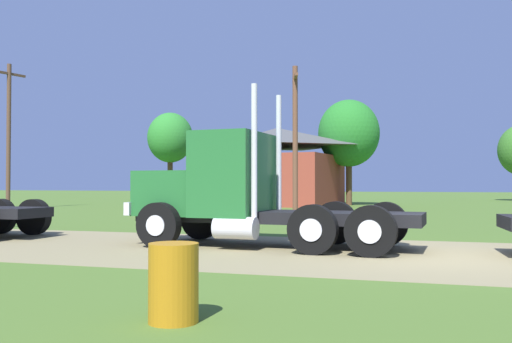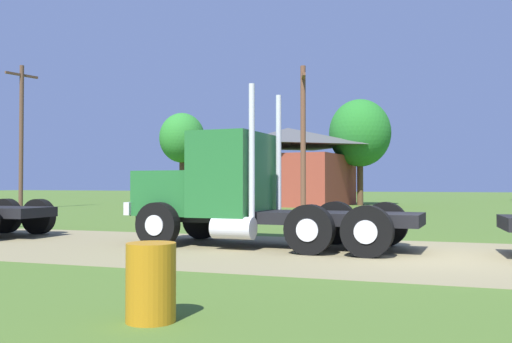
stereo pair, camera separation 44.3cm
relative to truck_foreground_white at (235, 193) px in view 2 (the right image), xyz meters
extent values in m
plane|color=#476625|center=(4.72, -0.84, -1.30)|extent=(200.00, 200.00, 0.00)
cube|color=#857A53|center=(4.72, -0.84, -1.29)|extent=(120.00, 6.77, 0.01)
cube|color=black|center=(1.06, -0.04, -0.56)|extent=(7.02, 1.92, 0.28)
cube|color=#23662D|center=(-1.60, 0.10, 0.00)|extent=(1.73, 2.10, 1.13)
cube|color=silver|center=(-2.46, 0.15, -0.38)|extent=(0.28, 2.21, 0.32)
cube|color=#23662D|center=(-0.04, 0.02, 0.47)|extent=(1.64, 2.38, 2.07)
cube|color=#2D3D4C|center=(-0.81, 0.06, 0.88)|extent=(0.15, 1.92, 0.91)
cylinder|color=silver|center=(0.79, -0.94, 0.99)|extent=(0.14, 0.14, 3.11)
cylinder|color=silver|center=(0.89, 0.88, 0.99)|extent=(0.14, 0.14, 3.11)
cylinder|color=silver|center=(0.36, -1.01, -0.78)|extent=(1.03, 0.57, 0.52)
cylinder|color=black|center=(-1.58, -1.05, -0.75)|extent=(1.11, 0.36, 1.09)
cylinder|color=silver|center=(-1.59, -1.21, -0.75)|extent=(0.49, 0.07, 0.49)
cylinder|color=black|center=(-1.46, 1.25, -0.75)|extent=(1.11, 0.36, 1.09)
cylinder|color=silver|center=(-1.45, 1.41, -0.75)|extent=(0.49, 0.07, 0.49)
cylinder|color=black|center=(3.47, -1.33, -0.75)|extent=(1.11, 0.36, 1.09)
cylinder|color=silver|center=(3.46, -1.49, -0.75)|extent=(0.49, 0.07, 0.49)
cylinder|color=black|center=(3.59, 0.97, -0.75)|extent=(1.11, 0.36, 1.09)
cylinder|color=silver|center=(3.60, 1.13, -0.75)|extent=(0.49, 0.07, 0.49)
cylinder|color=black|center=(2.22, -1.26, -0.75)|extent=(1.11, 0.36, 1.09)
cylinder|color=silver|center=(2.21, -1.42, -0.75)|extent=(0.49, 0.07, 0.49)
cylinder|color=black|center=(2.34, 1.04, -0.75)|extent=(1.11, 0.36, 1.09)
cylinder|color=silver|center=(2.35, 1.20, -0.75)|extent=(0.49, 0.07, 0.49)
cylinder|color=black|center=(-6.79, 0.98, -0.76)|extent=(1.07, 0.30, 1.07)
cylinder|color=silver|center=(-6.79, 1.14, -0.76)|extent=(0.48, 0.04, 0.48)
cylinder|color=black|center=(-8.04, 0.98, -0.76)|extent=(1.07, 0.30, 1.07)
cylinder|color=silver|center=(-8.04, 1.14, -0.76)|extent=(0.48, 0.04, 0.48)
cylinder|color=#B27214|center=(1.95, -7.63, -0.86)|extent=(0.56, 0.56, 0.88)
cube|color=brown|center=(-5.98, 26.15, 0.49)|extent=(8.79, 8.38, 3.56)
pyramid|color=#4C4C4C|center=(-5.98, 26.15, 3.61)|extent=(9.23, 8.79, 1.34)
cube|color=black|center=(-7.57, 22.47, -0.20)|extent=(1.80, 0.25, 2.20)
cylinder|color=brown|center=(-20.05, 15.23, 3.15)|extent=(0.26, 0.26, 8.90)
cube|color=brown|center=(-20.05, 15.23, 7.00)|extent=(0.72, 2.16, 0.14)
cylinder|color=brown|center=(-1.74, 13.88, 2.38)|extent=(0.26, 0.26, 7.36)
cube|color=brown|center=(-1.74, 13.88, 5.47)|extent=(0.78, 2.14, 0.14)
cylinder|color=#513823|center=(-16.11, 29.55, 0.64)|extent=(0.44, 0.44, 3.87)
ellipsoid|color=#2A7A29|center=(-16.11, 29.55, 4.09)|extent=(3.78, 3.78, 4.16)
cylinder|color=#513823|center=(-1.01, 27.60, 0.42)|extent=(0.44, 0.44, 3.43)
ellipsoid|color=#237224|center=(-1.01, 27.60, 3.89)|extent=(4.40, 4.40, 4.84)
camera|label=1|loc=(4.69, -13.39, 0.24)|focal=39.86mm
camera|label=2|loc=(5.11, -13.26, 0.24)|focal=39.86mm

